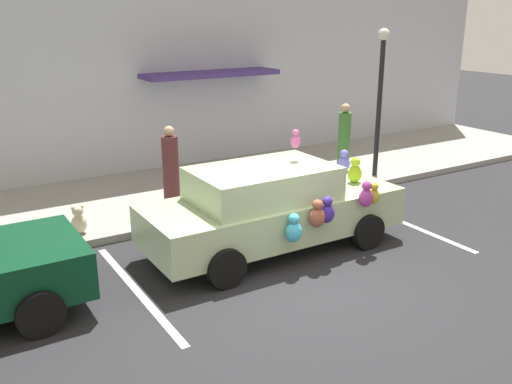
% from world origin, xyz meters
% --- Properties ---
extents(ground_plane, '(60.00, 60.00, 0.00)m').
position_xyz_m(ground_plane, '(0.00, 0.00, 0.00)').
color(ground_plane, '#262628').
extents(sidewalk, '(24.00, 4.00, 0.15)m').
position_xyz_m(sidewalk, '(0.00, 5.00, 0.07)').
color(sidewalk, gray).
rests_on(sidewalk, ground).
extents(storefront_building, '(24.00, 1.25, 6.40)m').
position_xyz_m(storefront_building, '(0.02, 7.14, 3.19)').
color(storefront_building, '#B2B7C1').
rests_on(storefront_building, ground).
extents(parking_stripe_front, '(0.12, 3.60, 0.01)m').
position_xyz_m(parking_stripe_front, '(3.30, 1.00, 0.00)').
color(parking_stripe_front, silver).
rests_on(parking_stripe_front, ground).
extents(parking_stripe_rear, '(0.12, 3.60, 0.01)m').
position_xyz_m(parking_stripe_rear, '(-2.33, 1.00, 0.00)').
color(parking_stripe_rear, silver).
rests_on(parking_stripe_rear, ground).
extents(plush_covered_car, '(4.65, 2.07, 2.11)m').
position_xyz_m(plush_covered_car, '(0.30, 1.26, 0.80)').
color(plush_covered_car, '#A9BE8E').
rests_on(plush_covered_car, ground).
extents(teddy_bear_on_sidewalk, '(0.29, 0.24, 0.56)m').
position_xyz_m(teddy_bear_on_sidewalk, '(-2.54, 3.42, 0.41)').
color(teddy_bear_on_sidewalk, beige).
rests_on(teddy_bear_on_sidewalk, sidewalk).
extents(street_lamp_post, '(0.28, 0.28, 3.56)m').
position_xyz_m(street_lamp_post, '(4.84, 3.50, 2.35)').
color(street_lamp_post, black).
rests_on(street_lamp_post, sidewalk).
extents(pedestrian_near_shopfront, '(0.34, 0.34, 1.71)m').
position_xyz_m(pedestrian_near_shopfront, '(-0.44, 3.98, 0.94)').
color(pedestrian_near_shopfront, '#532728').
rests_on(pedestrian_near_shopfront, sidewalk).
extents(pedestrian_walking_past, '(0.32, 0.32, 1.71)m').
position_xyz_m(pedestrian_walking_past, '(4.53, 4.37, 0.96)').
color(pedestrian_walking_past, '#407B34').
rests_on(pedestrian_walking_past, sidewalk).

